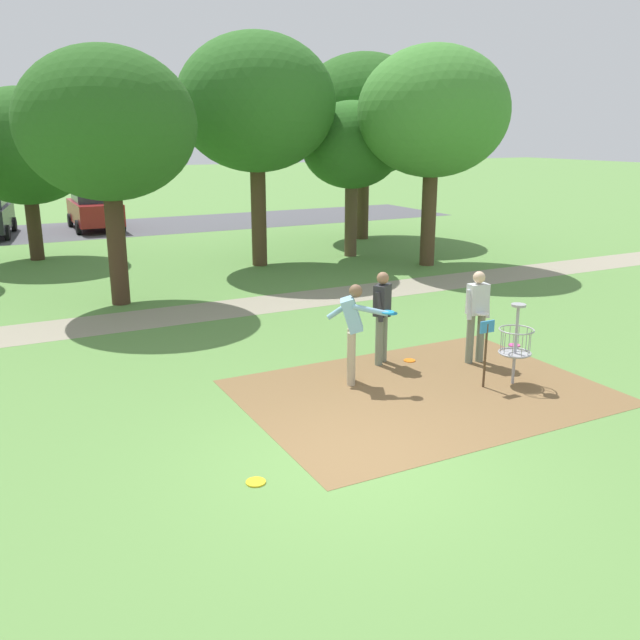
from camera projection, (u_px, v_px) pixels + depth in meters
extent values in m
plane|color=#5B8942|center=(355.00, 463.00, 8.72)|extent=(160.00, 160.00, 0.00)
cube|color=brown|center=(423.00, 392.00, 11.08)|extent=(5.76, 4.16, 0.01)
cylinder|color=#9E9EA3|center=(515.00, 346.00, 11.28)|extent=(0.05, 0.05, 1.35)
cylinder|color=#9E9EA3|center=(519.00, 305.00, 11.09)|extent=(0.24, 0.24, 0.04)
torus|color=#9E9EA3|center=(517.00, 330.00, 11.20)|extent=(0.58, 0.58, 0.02)
torus|color=#9E9EA3|center=(515.00, 353.00, 11.31)|extent=(0.55, 0.55, 0.03)
cylinder|color=#9E9EA3|center=(515.00, 354.00, 11.32)|extent=(0.48, 0.48, 0.02)
cylinder|color=gray|center=(526.00, 339.00, 11.36)|extent=(0.01, 0.01, 0.40)
cylinder|color=gray|center=(518.00, 338.00, 11.46)|extent=(0.01, 0.01, 0.40)
cylinder|color=gray|center=(510.00, 337.00, 11.48)|extent=(0.01, 0.01, 0.40)
cylinder|color=gray|center=(503.00, 338.00, 11.42)|extent=(0.01, 0.01, 0.40)
cylinder|color=gray|center=(501.00, 341.00, 11.29)|extent=(0.01, 0.01, 0.40)
cylinder|color=gray|center=(505.00, 343.00, 11.15)|extent=(0.01, 0.01, 0.40)
cylinder|color=gray|center=(513.00, 345.00, 11.05)|extent=(0.01, 0.01, 0.40)
cylinder|color=gray|center=(522.00, 346.00, 11.03)|extent=(0.01, 0.01, 0.40)
cylinder|color=gray|center=(529.00, 344.00, 11.10)|extent=(0.01, 0.01, 0.40)
cylinder|color=gray|center=(530.00, 342.00, 11.22)|extent=(0.01, 0.01, 0.40)
cylinder|color=#4C3823|center=(485.00, 356.00, 11.15)|extent=(0.04, 0.04, 1.10)
cube|color=#3384C6|center=(487.00, 327.00, 11.02)|extent=(0.28, 0.03, 0.20)
cylinder|color=tan|center=(351.00, 355.00, 11.48)|extent=(0.14, 0.14, 0.92)
cylinder|color=tan|center=(351.00, 359.00, 11.27)|extent=(0.14, 0.14, 0.92)
cube|color=#84B7D1|center=(352.00, 314.00, 11.18)|extent=(0.51, 0.50, 0.60)
sphere|color=brown|center=(356.00, 291.00, 11.07)|extent=(0.22, 0.22, 0.22)
cylinder|color=#84B7D1|center=(370.00, 310.00, 10.98)|extent=(0.56, 0.36, 0.21)
cylinder|color=#1E93DB|center=(388.00, 312.00, 10.98)|extent=(0.22, 0.22, 0.02)
cylinder|color=#84B7D1|center=(341.00, 309.00, 11.33)|extent=(0.46, 0.31, 0.37)
cylinder|color=slate|center=(480.00, 338.00, 12.44)|extent=(0.14, 0.14, 0.92)
cylinder|color=slate|center=(470.00, 339.00, 12.37)|extent=(0.14, 0.14, 0.92)
cube|color=silver|center=(478.00, 299.00, 12.21)|extent=(0.39, 0.27, 0.56)
sphere|color=beige|center=(479.00, 277.00, 12.10)|extent=(0.22, 0.22, 0.22)
cylinder|color=silver|center=(487.00, 303.00, 12.27)|extent=(0.11, 0.17, 0.55)
cylinder|color=silver|center=(469.00, 305.00, 12.15)|extent=(0.11, 0.17, 0.55)
cylinder|color=white|center=(482.00, 314.00, 12.11)|extent=(0.22, 0.22, 0.02)
cylinder|color=slate|center=(383.00, 338.00, 12.44)|extent=(0.14, 0.14, 0.92)
cylinder|color=slate|center=(379.00, 341.00, 12.25)|extent=(0.14, 0.14, 0.92)
cube|color=#2D2D33|center=(382.00, 300.00, 12.15)|extent=(0.42, 0.39, 0.56)
sphere|color=#9E7051|center=(383.00, 278.00, 12.04)|extent=(0.22, 0.22, 0.22)
cylinder|color=#2D2D33|center=(387.00, 302.00, 12.33)|extent=(0.17, 0.19, 0.55)
cylinder|color=#2D2D33|center=(379.00, 307.00, 12.00)|extent=(0.17, 0.19, 0.55)
cylinder|color=#1E93DB|center=(391.00, 313.00, 12.14)|extent=(0.22, 0.22, 0.02)
cylinder|color=gold|center=(256.00, 482.00, 8.22)|extent=(0.25, 0.25, 0.02)
cylinder|color=#E53D99|center=(514.00, 345.00, 13.48)|extent=(0.23, 0.23, 0.02)
cylinder|color=orange|center=(410.00, 361.00, 12.58)|extent=(0.22, 0.22, 0.02)
cylinder|color=#422D1E|center=(34.00, 229.00, 22.30)|extent=(0.45, 0.45, 2.04)
ellipsoid|color=#285B1E|center=(25.00, 146.00, 21.59)|extent=(4.33, 4.33, 3.68)
cylinder|color=#422D1E|center=(117.00, 249.00, 16.44)|extent=(0.45, 0.45, 2.73)
ellipsoid|color=#285B1E|center=(107.00, 124.00, 15.65)|extent=(4.14, 4.14, 3.52)
cylinder|color=#4C3823|center=(362.00, 205.00, 26.66)|extent=(0.50, 0.50, 2.68)
ellipsoid|color=#285B1E|center=(364.00, 116.00, 25.76)|extent=(5.39, 5.39, 4.59)
cylinder|color=brown|center=(351.00, 220.00, 22.94)|extent=(0.41, 0.41, 2.44)
ellipsoid|color=#2D6623|center=(352.00, 145.00, 22.28)|extent=(3.33, 3.33, 2.83)
cylinder|color=#4C3823|center=(259.00, 216.00, 21.23)|extent=(0.47, 0.47, 3.14)
ellipsoid|color=#2D6623|center=(256.00, 103.00, 20.33)|extent=(4.81, 4.81, 4.09)
cylinder|color=#4C3823|center=(429.00, 218.00, 21.28)|extent=(0.46, 0.46, 2.97)
ellipsoid|color=#428433|center=(433.00, 112.00, 20.42)|extent=(4.59, 4.59, 3.90)
cube|color=#4C4C51|center=(74.00, 231.00, 29.15)|extent=(36.00, 6.00, 0.01)
cylinder|color=black|center=(14.00, 224.00, 28.89)|extent=(0.28, 0.62, 0.60)
cylinder|color=black|center=(7.00, 233.00, 26.50)|extent=(0.28, 0.62, 0.60)
cube|color=maroon|center=(95.00, 212.00, 29.39)|extent=(1.87, 4.23, 0.90)
cube|color=#2D333D|center=(93.00, 194.00, 29.18)|extent=(1.62, 2.21, 0.64)
cylinder|color=black|center=(70.00, 220.00, 30.24)|extent=(0.19, 0.60, 0.60)
cylinder|color=black|center=(112.00, 218.00, 31.02)|extent=(0.19, 0.60, 0.60)
cylinder|color=black|center=(78.00, 227.00, 28.00)|extent=(0.19, 0.60, 0.60)
cylinder|color=black|center=(123.00, 225.00, 28.78)|extent=(0.19, 0.60, 0.60)
cube|color=gray|center=(176.00, 315.00, 15.73)|extent=(40.00, 1.68, 0.00)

